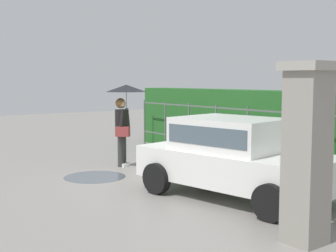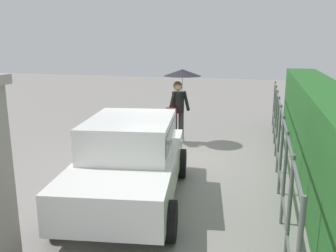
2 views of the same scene
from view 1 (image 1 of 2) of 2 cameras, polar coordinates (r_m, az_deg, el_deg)
ground_plane at (r=10.43m, az=-0.57°, el=-6.30°), size 40.00×40.00×0.00m
car at (r=8.60m, az=8.17°, el=-3.51°), size 3.92×2.32×1.48m
pedestrian at (r=11.56m, az=-5.47°, el=2.51°), size 1.02×1.02×2.06m
gate_pillar at (r=6.30m, az=16.91°, el=-3.07°), size 0.60×0.60×2.42m
fence_section at (r=11.89m, az=9.83°, el=-0.87°), size 9.44×0.05×1.50m
hedge_row at (r=12.48m, az=12.39°, el=-0.02°), size 10.39×0.90×1.90m
puddle_near at (r=10.51m, az=-9.11°, el=-6.27°), size 1.39×1.39×0.00m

